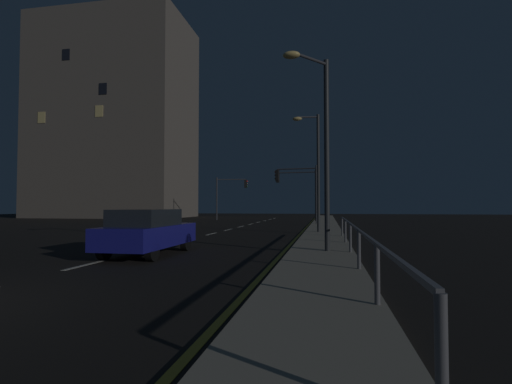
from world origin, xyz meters
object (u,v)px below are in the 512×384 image
object	(u,v)px
street_lamp_across_street	(320,133)
building_distant	(116,120)
car	(148,231)
street_lamp_far_end	(314,161)
traffic_light_mid_right	(231,190)
traffic_light_near_right	(298,185)
traffic_light_near_left	(297,183)

from	to	relation	value
street_lamp_across_street	building_distant	size ratio (longest dim) A/B	0.23
car	street_lamp_far_end	size ratio (longest dim) A/B	0.63
car	traffic_light_mid_right	bearing A→B (deg)	99.21
street_lamp_far_end	building_distant	world-z (taller)	building_distant
street_lamp_across_street	street_lamp_far_end	size ratio (longest dim) A/B	0.95
street_lamp_across_street	street_lamp_far_end	distance (m)	9.77
street_lamp_across_street	car	bearing A→B (deg)	-170.79
building_distant	car	bearing A→B (deg)	-57.65
traffic_light_near_right	traffic_light_near_left	bearing A→B (deg)	-85.85
traffic_light_mid_right	traffic_light_near_right	size ratio (longest dim) A/B	0.96
traffic_light_near_left	traffic_light_near_right	bearing A→B (deg)	94.15
building_distant	traffic_light_near_left	bearing A→B (deg)	-31.69
street_lamp_far_end	building_distant	xyz separation A→B (m)	(-29.61, 27.62, 9.88)
traffic_light_near_left	building_distant	xyz separation A→B (m)	(-27.82, 17.17, 10.53)
car	building_distant	bearing A→B (deg)	122.35
traffic_light_near_left	traffic_light_mid_right	distance (m)	13.09
car	traffic_light_near_right	bearing A→B (deg)	83.30
car	traffic_light_mid_right	world-z (taller)	traffic_light_mid_right
car	street_lamp_across_street	world-z (taller)	street_lamp_across_street
car	traffic_light_near_left	size ratio (longest dim) A/B	0.87
street_lamp_far_end	building_distant	bearing A→B (deg)	137.00
car	traffic_light_near_left	xyz separation A→B (m)	(3.54, 21.14, 2.87)
car	building_distant	world-z (taller)	building_distant
car	street_lamp_across_street	size ratio (longest dim) A/B	0.66
traffic_light_near_right	car	bearing A→B (deg)	-96.70
traffic_light_near_right	building_distant	size ratio (longest dim) A/B	0.18
street_lamp_across_street	building_distant	bearing A→B (deg)	128.86
street_lamp_far_end	traffic_light_near_right	bearing A→B (deg)	97.81
traffic_light_near_left	street_lamp_far_end	size ratio (longest dim) A/B	0.72
car	traffic_light_near_left	world-z (taller)	traffic_light_near_left
street_lamp_across_street	building_distant	world-z (taller)	building_distant
traffic_light_mid_right	traffic_light_near_right	xyz separation A→B (m)	(8.17, -4.30, 0.30)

